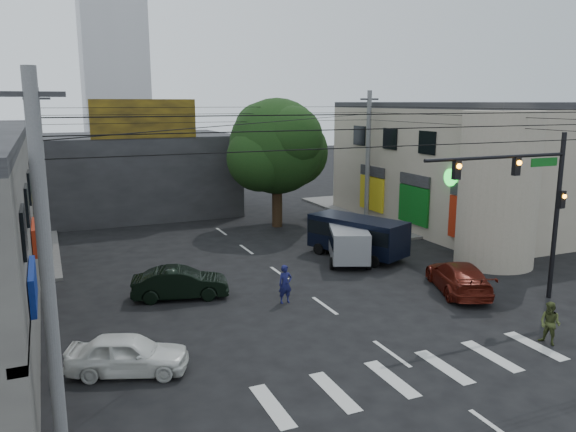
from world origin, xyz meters
TOP-DOWN VIEW (x-y plane):
  - ground at (0.00, 0.00)m, footprint 160.00×160.00m
  - sidewalk_far_right at (18.00, 18.00)m, footprint 16.00×16.00m
  - building_right at (18.00, 13.00)m, footprint 14.00×18.00m
  - corner_column at (11.00, 4.00)m, footprint 4.00×4.00m
  - building_far at (-4.00, 26.00)m, footprint 14.00×10.00m
  - billboard at (-4.00, 21.10)m, footprint 7.00×0.30m
  - tower_distant at (0.00, 70.00)m, footprint 9.00×9.00m
  - street_tree at (4.00, 17.00)m, footprint 6.40×6.40m
  - traffic_gantry at (7.82, -1.00)m, footprint 7.10×0.35m
  - utility_pole_near_left at (-10.50, -4.50)m, footprint 0.32×0.32m
  - utility_pole_far_left at (-10.50, 16.00)m, footprint 0.32×0.32m
  - utility_pole_far_right at (10.50, 16.00)m, footprint 0.32×0.32m
  - dark_sedan at (-5.35, 5.37)m, footprint 3.25×4.77m
  - white_compact at (-8.42, -0.84)m, footprint 4.01×4.78m
  - maroon_sedan at (6.34, 1.21)m, footprint 5.19×6.09m
  - silver_minivan at (4.20, 7.54)m, footprint 5.84×5.12m
  - navy_van at (5.10, 8.07)m, footprint 7.01×6.10m
  - traffic_officer at (-1.38, 3.00)m, footprint 0.61×0.41m
  - pedestrian_olive at (5.54, -4.55)m, footprint 1.02×0.93m

SIDE VIEW (x-z plane):
  - ground at x=0.00m, z-range 0.00..0.00m
  - sidewalk_far_right at x=18.00m, z-range 0.00..0.15m
  - white_compact at x=-8.42m, z-range 0.00..1.29m
  - dark_sedan at x=-5.35m, z-range 0.00..1.36m
  - maroon_sedan at x=6.34m, z-range 0.00..1.38m
  - pedestrian_olive at x=5.54m, z-range 0.00..1.55m
  - traffic_officer at x=-1.38m, z-range 0.00..1.66m
  - silver_minivan at x=4.20m, z-range 0.00..1.93m
  - navy_van at x=5.10m, z-range 0.00..2.19m
  - building_far at x=-4.00m, z-range 0.00..6.00m
  - building_right at x=18.00m, z-range 0.00..8.00m
  - corner_column at x=11.00m, z-range 0.00..8.00m
  - utility_pole_near_left at x=-10.50m, z-range 0.00..9.20m
  - utility_pole_far_left at x=-10.50m, z-range 0.00..9.20m
  - utility_pole_far_right at x=10.50m, z-range 0.00..9.20m
  - traffic_gantry at x=7.82m, z-range 1.23..8.43m
  - street_tree at x=4.00m, z-range 1.12..9.82m
  - billboard at x=-4.00m, z-range 6.00..8.60m
  - tower_distant at x=0.00m, z-range 0.00..44.00m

